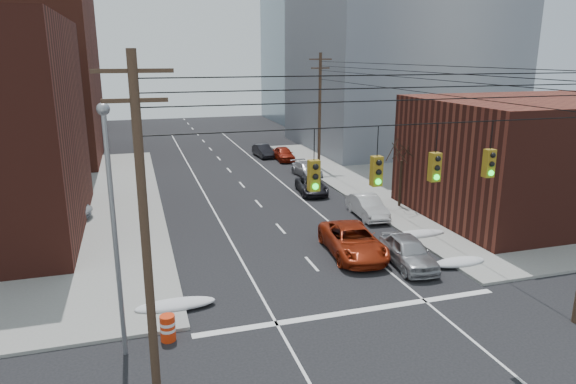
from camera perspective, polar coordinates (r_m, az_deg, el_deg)
sidewalk_ne at (r=53.89m, az=24.98°, el=2.11°), size 40.00×40.00×0.15m
building_brick_far at (r=87.87m, az=-28.77°, el=10.09°), size 22.00×18.00×12.00m
building_office at (r=63.84m, az=12.26°, el=16.22°), size 22.00×20.00×25.00m
building_glass at (r=88.24m, az=4.97°, el=15.11°), size 20.00×18.00×22.00m
building_storefront at (r=39.22m, az=26.27°, el=3.45°), size 16.00×12.00×8.00m
utility_pole_left at (r=15.82m, az=-15.62°, el=-4.15°), size 2.20×0.28×11.00m
utility_pole_far at (r=49.33m, az=3.54°, el=9.15°), size 2.20×0.28×11.00m
traffic_signals at (r=17.70m, az=13.03°, el=2.70°), size 17.00×0.42×2.02m
street_light at (r=18.78m, az=-18.90°, el=-2.17°), size 0.44×0.44×9.32m
bare_tree at (r=37.78m, az=12.41°, el=1.67°), size 2.09×2.20×4.93m
snow_nw at (r=23.56m, az=-12.38°, el=-12.14°), size 3.50×1.08×0.42m
snow_ne at (r=28.83m, az=18.51°, el=-7.40°), size 3.00×1.08×0.42m
snow_east_far at (r=32.33m, az=13.95°, el=-4.60°), size 4.00×1.08×0.42m
red_pickup at (r=28.85m, az=7.22°, el=-5.40°), size 3.20×6.06×1.62m
parked_car_a at (r=27.93m, az=13.21°, el=-6.45°), size 2.30×4.79×1.58m
parked_car_b at (r=35.59m, az=8.82°, el=-1.61°), size 1.80×4.58×1.48m
parked_car_c at (r=41.24m, az=2.64°, el=0.70°), size 2.64×4.73×1.25m
parked_car_d at (r=47.16m, az=2.09°, el=2.53°), size 2.18×4.44×1.24m
parked_car_e at (r=54.12m, az=-0.49°, el=4.27°), size 1.78×4.23×1.43m
parked_car_f at (r=56.15m, az=-2.80°, el=4.59°), size 1.68×4.09×1.32m
lot_car_a at (r=32.51m, az=-28.33°, el=-4.85°), size 3.83×1.40×1.25m
lot_car_b at (r=37.49m, az=-24.84°, el=-1.80°), size 5.39×2.89×1.44m
lot_car_d at (r=44.72m, az=-28.79°, el=0.26°), size 4.21×1.95×1.40m
construction_barrel at (r=21.18m, az=-13.22°, el=-14.47°), size 0.77×0.77×1.06m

